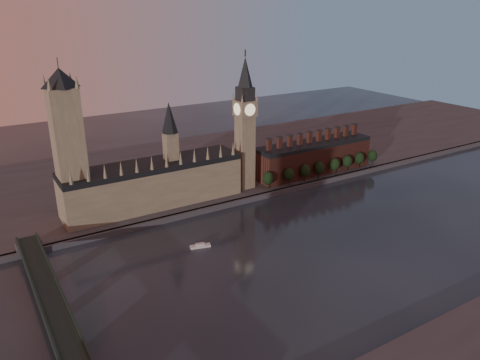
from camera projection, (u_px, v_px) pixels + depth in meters
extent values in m
plane|color=black|center=(326.00, 252.00, 285.49)|extent=(900.00, 900.00, 0.00)
cube|color=#45454A|center=(248.00, 200.00, 356.61)|extent=(900.00, 4.00, 4.00)
cube|color=#45454A|center=(195.00, 167.00, 428.44)|extent=(900.00, 180.00, 4.00)
cube|color=gray|center=(154.00, 186.00, 339.12)|extent=(130.00, 30.00, 28.00)
cube|color=black|center=(152.00, 165.00, 333.50)|extent=(130.00, 30.00, 4.00)
cube|color=gray|center=(171.00, 149.00, 337.33)|extent=(9.00, 9.00, 24.00)
cone|color=black|center=(169.00, 118.00, 329.25)|extent=(12.00, 12.00, 22.00)
cone|color=gray|center=(70.00, 177.00, 290.99)|extent=(2.60, 2.60, 10.00)
cone|color=gray|center=(88.00, 174.00, 296.24)|extent=(2.60, 2.60, 10.00)
cone|color=gray|center=(105.00, 171.00, 301.49)|extent=(2.60, 2.60, 10.00)
cone|color=gray|center=(121.00, 168.00, 306.74)|extent=(2.60, 2.60, 10.00)
cone|color=gray|center=(137.00, 165.00, 311.99)|extent=(2.60, 2.60, 10.00)
cone|color=gray|center=(152.00, 163.00, 317.24)|extent=(2.60, 2.60, 10.00)
cone|color=gray|center=(166.00, 160.00, 322.49)|extent=(2.60, 2.60, 10.00)
cone|color=gray|center=(181.00, 158.00, 327.74)|extent=(2.60, 2.60, 10.00)
cone|color=gray|center=(194.00, 155.00, 333.00)|extent=(2.60, 2.60, 10.00)
cone|color=gray|center=(208.00, 153.00, 338.25)|extent=(2.60, 2.60, 10.00)
cone|color=gray|center=(221.00, 151.00, 343.50)|extent=(2.60, 2.60, 10.00)
cone|color=gray|center=(233.00, 148.00, 348.75)|extent=(2.60, 2.60, 10.00)
cube|color=gray|center=(70.00, 158.00, 301.31)|extent=(18.00, 18.00, 90.00)
cone|color=black|center=(60.00, 78.00, 283.39)|extent=(24.00, 24.00, 12.00)
cylinder|color=#232326|center=(58.00, 68.00, 281.28)|extent=(0.50, 0.50, 12.00)
cone|color=gray|center=(49.00, 84.00, 273.79)|extent=(3.00, 3.00, 8.00)
cone|color=gray|center=(77.00, 82.00, 281.62)|extent=(3.00, 3.00, 8.00)
cone|color=gray|center=(44.00, 80.00, 286.56)|extent=(3.00, 3.00, 8.00)
cone|color=gray|center=(70.00, 78.00, 294.39)|extent=(3.00, 3.00, 8.00)
cube|color=gray|center=(245.00, 152.00, 366.57)|extent=(12.00, 12.00, 58.00)
cube|color=gray|center=(245.00, 108.00, 354.28)|extent=(14.00, 14.00, 12.00)
cube|color=#232326|center=(245.00, 94.00, 350.41)|extent=(11.00, 11.00, 10.00)
cone|color=black|center=(245.00, 72.00, 344.79)|extent=(13.00, 13.00, 22.00)
cylinder|color=#232326|center=(245.00, 53.00, 340.04)|extent=(1.00, 1.00, 5.00)
cylinder|color=beige|center=(250.00, 110.00, 348.53)|extent=(9.00, 0.50, 9.00)
cylinder|color=beige|center=(240.00, 106.00, 360.02)|extent=(9.00, 0.50, 9.00)
cylinder|color=beige|center=(237.00, 109.00, 350.75)|extent=(0.50, 9.00, 9.00)
cylinder|color=beige|center=(253.00, 107.00, 357.80)|extent=(0.50, 9.00, 9.00)
cone|color=gray|center=(242.00, 99.00, 342.74)|extent=(2.00, 2.00, 6.00)
cone|color=gray|center=(257.00, 97.00, 349.11)|extent=(2.00, 2.00, 6.00)
cone|color=gray|center=(233.00, 96.00, 353.12)|extent=(2.00, 2.00, 6.00)
cone|color=gray|center=(248.00, 94.00, 359.48)|extent=(2.00, 2.00, 6.00)
cube|color=brown|center=(313.00, 159.00, 406.81)|extent=(110.00, 25.00, 24.00)
cube|color=black|center=(314.00, 144.00, 402.07)|extent=(110.00, 25.00, 3.00)
cube|color=brown|center=(269.00, 145.00, 376.95)|extent=(3.50, 3.50, 9.00)
cube|color=#232326|center=(269.00, 139.00, 375.20)|extent=(4.20, 4.20, 1.00)
cube|color=brown|center=(279.00, 143.00, 382.07)|extent=(3.50, 3.50, 9.00)
cube|color=#232326|center=(280.00, 137.00, 380.31)|extent=(4.20, 4.20, 1.00)
cube|color=brown|center=(290.00, 141.00, 387.18)|extent=(3.50, 3.50, 9.00)
cube|color=#232326|center=(290.00, 135.00, 385.42)|extent=(4.20, 4.20, 1.00)
cube|color=brown|center=(300.00, 139.00, 392.29)|extent=(3.50, 3.50, 9.00)
cube|color=#232326|center=(300.00, 134.00, 390.53)|extent=(4.20, 4.20, 1.00)
cube|color=brown|center=(309.00, 138.00, 397.40)|extent=(3.50, 3.50, 9.00)
cube|color=#232326|center=(310.00, 132.00, 395.65)|extent=(4.20, 4.20, 1.00)
cube|color=brown|center=(319.00, 136.00, 402.51)|extent=(3.50, 3.50, 9.00)
cube|color=#232326|center=(319.00, 130.00, 400.76)|extent=(4.20, 4.20, 1.00)
cube|color=brown|center=(328.00, 134.00, 407.63)|extent=(3.50, 3.50, 9.00)
cube|color=#232326|center=(328.00, 129.00, 405.87)|extent=(4.20, 4.20, 1.00)
cube|color=brown|center=(337.00, 133.00, 412.74)|extent=(3.50, 3.50, 9.00)
cube|color=#232326|center=(337.00, 127.00, 410.98)|extent=(4.20, 4.20, 1.00)
cube|color=brown|center=(346.00, 131.00, 417.85)|extent=(3.50, 3.50, 9.00)
cube|color=#232326|center=(346.00, 126.00, 416.09)|extent=(4.20, 4.20, 1.00)
cube|color=brown|center=(354.00, 130.00, 422.96)|extent=(3.50, 3.50, 9.00)
cube|color=#232326|center=(355.00, 124.00, 421.21)|extent=(4.20, 4.20, 1.00)
cylinder|color=black|center=(268.00, 186.00, 370.22)|extent=(0.80, 0.80, 6.00)
ellipsoid|color=black|center=(268.00, 178.00, 367.93)|extent=(8.60, 8.60, 10.75)
cylinder|color=black|center=(288.00, 182.00, 378.68)|extent=(0.80, 0.80, 6.00)
ellipsoid|color=black|center=(289.00, 174.00, 376.39)|extent=(8.60, 8.60, 10.75)
cylinder|color=black|center=(305.00, 178.00, 386.71)|extent=(0.80, 0.80, 6.00)
ellipsoid|color=black|center=(305.00, 171.00, 384.43)|extent=(8.60, 8.60, 10.75)
cylinder|color=black|center=(319.00, 175.00, 393.76)|extent=(0.80, 0.80, 6.00)
ellipsoid|color=black|center=(319.00, 168.00, 391.47)|extent=(8.60, 8.60, 10.75)
cylinder|color=black|center=(334.00, 171.00, 402.36)|extent=(0.80, 0.80, 6.00)
ellipsoid|color=black|center=(335.00, 164.00, 400.08)|extent=(8.60, 8.60, 10.75)
cylinder|color=black|center=(346.00, 168.00, 410.15)|extent=(0.80, 0.80, 6.00)
ellipsoid|color=black|center=(347.00, 161.00, 407.87)|extent=(8.60, 8.60, 10.75)
cylinder|color=black|center=(359.00, 165.00, 418.41)|extent=(0.80, 0.80, 6.00)
ellipsoid|color=black|center=(359.00, 158.00, 416.12)|extent=(8.60, 8.60, 10.75)
cylinder|color=black|center=(372.00, 162.00, 425.04)|extent=(0.80, 0.80, 6.00)
ellipsoid|color=black|center=(372.00, 156.00, 422.76)|extent=(8.60, 8.60, 10.75)
cube|color=black|center=(63.00, 331.00, 202.46)|extent=(12.00, 200.00, 2.50)
cube|color=black|center=(49.00, 332.00, 199.10)|extent=(1.00, 200.00, 1.30)
cube|color=black|center=(76.00, 323.00, 204.49)|extent=(1.00, 200.00, 1.30)
cube|color=#45454A|center=(29.00, 245.00, 278.98)|extent=(14.00, 8.00, 6.00)
cylinder|color=#232326|center=(71.00, 357.00, 194.69)|extent=(8.00, 8.00, 7.75)
cylinder|color=#232326|center=(54.00, 314.00, 221.82)|extent=(8.00, 8.00, 7.75)
cylinder|color=#232326|center=(41.00, 280.00, 248.96)|extent=(8.00, 8.00, 7.75)
cylinder|color=#232326|center=(31.00, 253.00, 276.09)|extent=(8.00, 8.00, 7.75)
cube|color=silver|center=(200.00, 246.00, 290.67)|extent=(13.18, 6.74, 1.45)
cube|color=silver|center=(200.00, 244.00, 290.22)|extent=(5.94, 4.01, 1.09)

